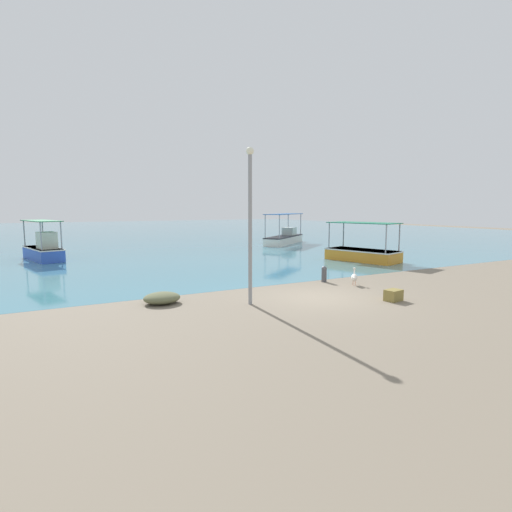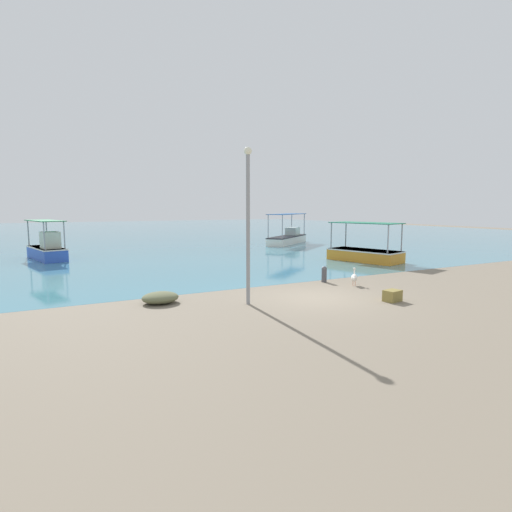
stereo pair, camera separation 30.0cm
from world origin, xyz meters
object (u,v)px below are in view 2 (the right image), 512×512
(fishing_boat_center, at_px, (288,237))
(fishing_boat_far_left, at_px, (365,253))
(lamp_post, at_px, (248,217))
(fishing_boat_near_right, at_px, (47,249))
(pelican, at_px, (354,277))
(mooring_bollard, at_px, (324,274))
(cargo_crate, at_px, (392,296))
(net_pile, at_px, (160,298))

(fishing_boat_center, distance_m, fishing_boat_far_left, 13.32)
(fishing_boat_center, height_order, lamp_post, lamp_post)
(fishing_boat_near_right, relative_size, lamp_post, 0.87)
(pelican, bearing_deg, mooring_bollard, 117.28)
(pelican, height_order, lamp_post, lamp_post)
(fishing_boat_center, xyz_separation_m, lamp_post, (-14.27, -20.09, 2.53))
(pelican, distance_m, lamp_post, 6.49)
(fishing_boat_far_left, distance_m, lamp_post, 14.11)
(fishing_boat_near_right, xyz_separation_m, pelican, (12.26, -16.48, -0.35))
(lamp_post, height_order, mooring_bollard, lamp_post)
(fishing_boat_far_left, relative_size, pelican, 6.32)
(mooring_bollard, height_order, cargo_crate, mooring_bollard)
(fishing_boat_center, xyz_separation_m, fishing_boat_near_right, (-20.74, -2.70, 0.10))
(mooring_bollard, distance_m, net_pile, 7.95)
(pelican, height_order, mooring_bollard, pelican)
(fishing_boat_near_right, distance_m, fishing_boat_far_left, 21.20)
(fishing_boat_near_right, height_order, fishing_boat_far_left, fishing_boat_near_right)
(pelican, distance_m, cargo_crate, 3.12)
(fishing_boat_center, height_order, pelican, fishing_boat_center)
(fishing_boat_far_left, height_order, net_pile, fishing_boat_far_left)
(fishing_boat_far_left, xyz_separation_m, cargo_crate, (-6.99, -9.08, -0.32))
(fishing_boat_far_left, height_order, pelican, fishing_boat_far_left)
(cargo_crate, bearing_deg, net_pile, 154.48)
(fishing_boat_far_left, relative_size, net_pile, 3.77)
(net_pile, bearing_deg, fishing_boat_far_left, 19.89)
(mooring_bollard, bearing_deg, fishing_boat_near_right, 127.38)
(fishing_boat_near_right, bearing_deg, mooring_bollard, -52.62)
(fishing_boat_far_left, distance_m, pelican, 8.67)
(mooring_bollard, relative_size, net_pile, 0.56)
(pelican, xyz_separation_m, lamp_post, (-5.79, -0.91, 2.78))
(fishing_boat_center, relative_size, fishing_boat_near_right, 1.32)
(fishing_boat_far_left, bearing_deg, fishing_boat_near_right, 150.56)
(fishing_boat_near_right, distance_m, net_pile, 16.20)
(fishing_boat_near_right, relative_size, net_pile, 3.62)
(net_pile, relative_size, cargo_crate, 2.12)
(fishing_boat_far_left, relative_size, lamp_post, 0.90)
(fishing_boat_near_right, distance_m, pelican, 20.55)
(fishing_boat_far_left, bearing_deg, fishing_boat_center, 80.14)
(fishing_boat_near_right, xyz_separation_m, lamp_post, (6.47, -17.39, 2.44))
(fishing_boat_center, xyz_separation_m, net_pile, (-17.08, -18.47, -0.42))
(mooring_bollard, bearing_deg, net_pile, -175.61)
(pelican, bearing_deg, fishing_boat_center, 66.16)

